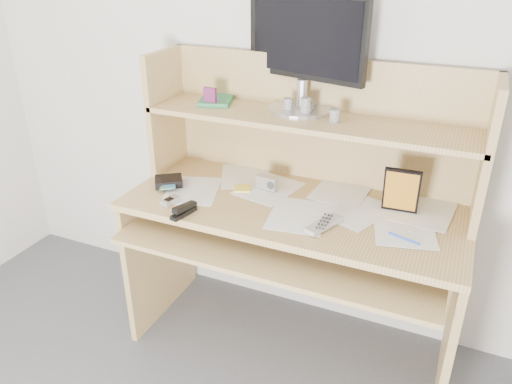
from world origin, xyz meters
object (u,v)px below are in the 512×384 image
at_px(tv_remote, 324,224).
at_px(game_case, 401,191).
at_px(desk, 299,208).
at_px(monitor, 305,49).
at_px(keyboard, 286,233).

height_order(tv_remote, game_case, game_case).
distance_m(desk, monitor, 0.66).
bearing_deg(desk, game_case, 1.86).
bearing_deg(game_case, desk, 178.87).
bearing_deg(keyboard, tv_remote, -9.94).
bearing_deg(monitor, game_case, -3.71).
distance_m(desk, keyboard, 0.17).
bearing_deg(game_case, tv_remote, -139.96).
bearing_deg(game_case, monitor, 158.85).
bearing_deg(monitor, keyboard, -64.88).
height_order(keyboard, tv_remote, tv_remote).
bearing_deg(tv_remote, desk, 151.37).
height_order(desk, keyboard, desk).
height_order(tv_remote, monitor, monitor).
bearing_deg(desk, keyboard, -88.68).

